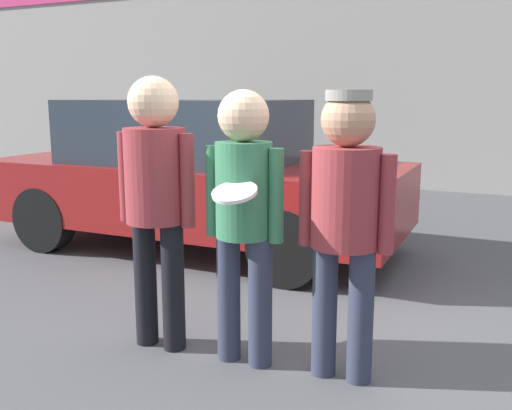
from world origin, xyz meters
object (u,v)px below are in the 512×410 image
person_left (156,187)px  shrub (217,151)px  person_right (345,209)px  parked_car_near (193,175)px  person_middle_with_frisbee (244,205)px

person_left → shrub: person_left is taller
person_left → person_right: 1.24m
person_left → parked_car_near: 2.61m
person_left → parked_car_near: bearing=115.7°
person_middle_with_frisbee → shrub: bearing=119.7°
shrub → person_middle_with_frisbee: bearing=-60.3°
person_right → shrub: 8.01m
person_middle_with_frisbee → shrub: (-3.82, 6.71, -0.40)m
parked_car_near → person_left: bearing=-64.3°
shrub → parked_car_near: bearing=-64.7°
person_left → parked_car_near: (-1.12, 2.33, -0.28)m
person_left → shrub: 7.47m
person_middle_with_frisbee → shrub: size_ratio=1.39×
person_right → parked_car_near: person_right is taller
person_middle_with_frisbee → parked_car_near: (-1.74, 2.31, -0.21)m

